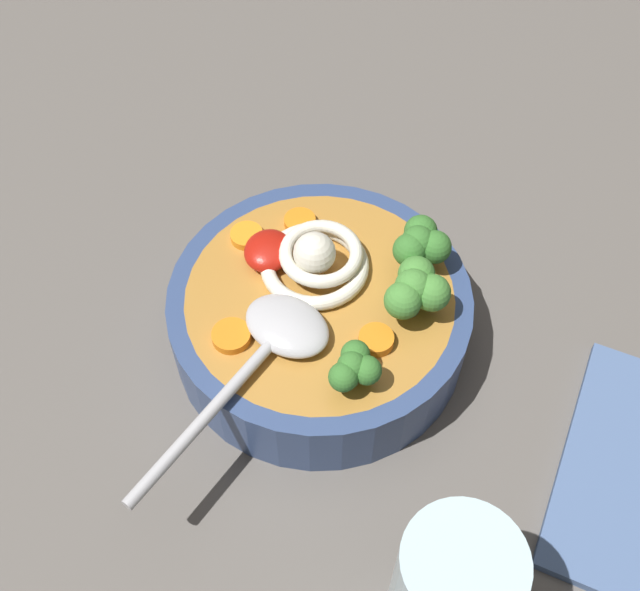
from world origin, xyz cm
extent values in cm
cube|color=#5B5651|center=(0.00, 0.00, 1.25)|extent=(111.05, 111.05, 2.51)
cylinder|color=#334775|center=(-3.59, -0.03, 5.17)|extent=(21.08, 21.08, 5.32)
cylinder|color=#B27A33|center=(-3.59, -0.03, 5.38)|extent=(18.55, 18.55, 4.90)
torus|color=silver|center=(-1.54, 0.90, 8.35)|extent=(7.60, 7.60, 1.05)
torus|color=silver|center=(-1.05, 0.57, 9.19)|extent=(8.14, 8.14, 0.94)
sphere|color=silver|center=(-1.54, 0.90, 9.71)|extent=(2.95, 2.95, 2.95)
ellipsoid|color=#B7B7BC|center=(-7.03, 1.29, 8.63)|extent=(6.25, 7.18, 1.60)
cylinder|color=#B7B7BC|center=(-14.04, 3.97, 8.63)|extent=(14.30, 6.11, 0.80)
ellipsoid|color=#B2190F|center=(-1.36, 4.31, 8.67)|extent=(3.76, 3.38, 1.69)
cylinder|color=#7A9E60|center=(-3.21, -6.19, 8.51)|extent=(1.27, 1.27, 1.36)
sphere|color=#478938|center=(-3.21, -6.19, 10.43)|extent=(2.49, 2.49, 2.49)
sphere|color=#478938|center=(-1.97, -6.19, 10.20)|extent=(2.49, 2.49, 2.49)
sphere|color=#478938|center=(-4.35, -5.74, 10.32)|extent=(2.49, 2.49, 2.49)
sphere|color=#478938|center=(-3.21, -7.43, 10.25)|extent=(2.49, 2.49, 2.49)
cylinder|color=#7A9E60|center=(0.74, -5.78, 8.46)|extent=(1.19, 1.19, 1.27)
sphere|color=#38752D|center=(0.74, -5.78, 10.26)|extent=(2.33, 2.33, 2.33)
sphere|color=#38752D|center=(1.91, -5.78, 10.05)|extent=(2.33, 2.33, 2.33)
sphere|color=#38752D|center=(-0.32, -5.35, 10.16)|extent=(2.33, 2.33, 2.33)
sphere|color=#38752D|center=(0.74, -6.94, 10.09)|extent=(2.33, 2.33, 2.33)
cylinder|color=#7A9E60|center=(-9.60, -3.64, 8.34)|extent=(0.96, 0.96, 1.02)
sphere|color=#38752D|center=(-9.60, -3.64, 9.79)|extent=(1.88, 1.88, 1.88)
sphere|color=#38752D|center=(-8.66, -3.64, 9.62)|extent=(1.88, 1.88, 1.88)
sphere|color=#38752D|center=(-10.46, -3.30, 9.71)|extent=(1.88, 1.88, 1.88)
sphere|color=#38752D|center=(-9.60, -4.58, 9.65)|extent=(1.88, 1.88, 1.88)
cylinder|color=orange|center=(-6.37, -4.54, 8.20)|extent=(2.33, 2.33, 0.75)
cylinder|color=orange|center=(2.23, 3.02, 8.15)|extent=(2.31, 2.31, 0.65)
cylinder|color=orange|center=(-0.48, 6.38, 8.13)|extent=(2.36, 2.36, 0.61)
cylinder|color=orange|center=(-8.45, 4.71, 8.14)|extent=(2.59, 2.59, 0.64)
camera|label=1|loc=(-33.71, -7.94, 51.04)|focal=43.72mm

